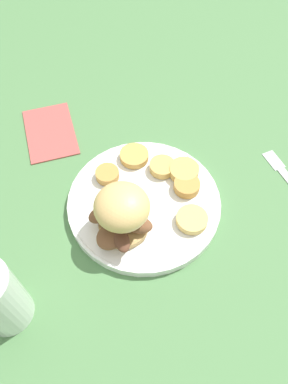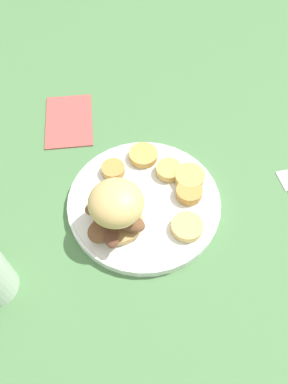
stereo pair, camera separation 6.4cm
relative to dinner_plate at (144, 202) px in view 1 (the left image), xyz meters
The scene contains 10 objects.
ground_plane 0.01m from the dinner_plate, ahead, with size 4.00×4.00×0.00m, color #4C7A47.
dinner_plate is the anchor object (origin of this frame).
sandwich 0.09m from the dinner_plate, 40.39° to the left, with size 0.11×0.10×0.09m.
potato_round_0 0.10m from the dinner_plate, 96.77° to the right, with size 0.05×0.05×0.01m, color tan.
potato_round_1 0.08m from the dinner_plate, 54.81° to the right, with size 0.04×0.04×0.02m, color #BC8942.
potato_round_2 0.09m from the dinner_plate, 133.83° to the left, with size 0.05×0.05×0.01m, color #DBB766.
potato_round_3 0.09m from the dinner_plate, 159.77° to the right, with size 0.05×0.05×0.02m, color tan.
potato_round_4 0.08m from the dinner_plate, 134.56° to the right, with size 0.05×0.05×0.02m, color tan.
potato_round_5 0.08m from the dinner_plate, behind, with size 0.05×0.05×0.02m, color #BC8942.
napkin 0.26m from the dinner_plate, 60.35° to the right, with size 0.15×0.10×0.01m, color #B24C47.
Camera 1 is at (0.11, 0.33, 0.57)m, focal length 35.00 mm.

